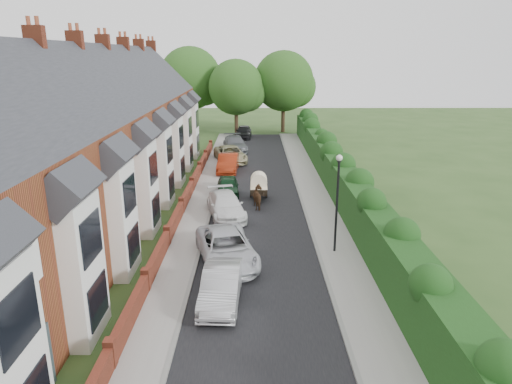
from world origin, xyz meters
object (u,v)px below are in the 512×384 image
car_grey (235,144)px  car_green (228,186)px  car_beige (230,154)px  horse (259,197)px  car_silver_b (226,248)px  car_red (228,163)px  horse_cart (259,184)px  car_black (244,132)px  lamppost (338,192)px  car_white (226,205)px  car_silver_a (221,286)px

car_grey → car_green: bearing=-98.9°
car_green → car_beige: size_ratio=0.71×
horse → car_beige: bearing=-92.2°
car_beige → horse: car_beige is taller
car_silver_b → car_grey: car_grey is taller
car_red → car_grey: (0.24, 8.81, 0.00)m
horse_cart → car_silver_b: bearing=-99.4°
car_green → car_black: bearing=84.5°
car_silver_b → car_beige: car_silver_b is taller
car_green → car_red: size_ratio=0.81×
car_black → horse: 26.38m
lamppost → car_silver_b: (-5.48, -1.06, -2.54)m
car_red → car_white: bearing=-85.8°
horse_cart → horse: bearing=-90.0°
car_silver_a → car_white: 10.37m
car_black → car_beige: bearing=-92.1°
lamppost → car_silver_b: bearing=-169.1°
horse_cart → car_grey: bearing=98.0°
car_black → car_red: bearing=-91.1°
lamppost → car_green: 12.19m
lamppost → car_red: 18.30m
car_red → car_green: bearing=-85.2°
lamppost → car_silver_b: 6.13m
car_silver_b → car_grey: bearing=77.7°
lamppost → car_beige: size_ratio=0.97×
car_beige → car_silver_b: bearing=-102.1°
car_silver_a → horse_cart: size_ratio=1.60×
car_red → car_silver_a: bearing=-85.8°
car_beige → car_black: (0.97, 12.81, 0.02)m
car_black → horse: (1.62, -26.33, -0.03)m
car_red → car_beige: size_ratio=0.87×
lamppost → horse: lamppost is taller
car_silver_b → car_grey: 26.83m
car_silver_a → car_white: (-0.44, 10.36, 0.00)m
horse → car_grey: bearing=-95.8°
horse → horse_cart: (-0.00, 1.87, 0.38)m
car_silver_a → car_red: (-0.92, 21.74, 0.06)m
car_silver_b → car_red: size_ratio=1.16×
car_red → lamppost: bearing=-67.5°
car_silver_a → car_silver_b: bearing=92.1°
car_black → car_white: bearing=-88.8°
car_white → car_green: bearing=78.7°
car_green → horse_cart: horse_cart is taller
car_grey → horse_cart: 16.90m
horse → horse_cart: horse_cart is taller
car_grey → lamppost: bearing=-85.9°
car_silver_b → car_grey: size_ratio=1.02×
car_silver_a → horse_cart: (1.67, 13.82, 0.40)m
car_silver_a → car_red: bearing=94.6°
car_grey → car_silver_a: bearing=-98.0°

